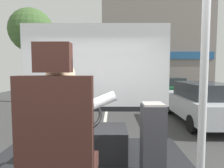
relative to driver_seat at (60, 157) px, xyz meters
The scene contains 11 objects.
ground 9.25m from the driver_seat, 89.58° to the left, with size 18.00×44.00×0.06m.
driver_seat is the anchor object (origin of this frame).
bus_driver 0.21m from the driver_seat, 90.00° to the left, with size 0.81×0.60×0.76m.
steering_console 1.28m from the driver_seat, 90.00° to the left, with size 1.10×1.00×0.83m.
handrail_pole 0.97m from the driver_seat, 12.55° to the right, with size 0.04×0.04×1.92m.
fare_box 1.12m from the driver_seat, 44.02° to the left, with size 0.24×0.26×0.82m.
windshield_panel 2.02m from the driver_seat, 88.06° to the left, with size 2.50×0.08×1.48m.
street_tree 11.05m from the driver_seat, 113.66° to the left, with size 2.46×2.46×5.36m.
shop_building 17.87m from the driver_seat, 76.42° to the left, with size 9.37×5.11×8.86m.
parked_car_silver 6.73m from the driver_seat, 57.56° to the left, with size 1.84×4.13×1.45m.
parked_car_green 12.15m from the driver_seat, 70.98° to the left, with size 1.95×4.36×1.39m.
Camera 1 is at (0.30, -1.62, 1.92)m, focal length 30.73 mm.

